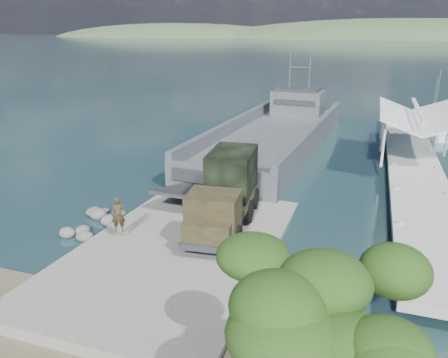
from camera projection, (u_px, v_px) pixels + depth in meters
ground at (187, 244)px, 24.98m from camera, size 1400.00×1400.00×0.00m
boat_ramp at (180, 248)px, 24.00m from camera, size 10.00×18.00×0.50m
shoreline_rocks at (99, 226)px, 27.30m from camera, size 3.20×5.60×0.90m
distant_headlands at (415, 38)px, 511.31m from camera, size 1000.00×240.00×48.00m
pier at (413, 153)px, 37.34m from camera, size 6.40×44.00×6.10m
landing_craft at (274, 141)px, 44.47m from camera, size 10.68×35.06×10.29m
military_truck at (226, 191)px, 25.83m from camera, size 3.63×9.14×4.14m
soldier at (119, 221)px, 24.26m from camera, size 0.90×0.78×2.06m
sailboat_near at (432, 133)px, 49.68m from camera, size 3.73×6.56×7.68m
sailboat_far at (431, 122)px, 55.55m from camera, size 2.50×5.23×6.14m
overhang_tree at (323, 312)px, 11.38m from camera, size 6.46×5.95×5.87m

